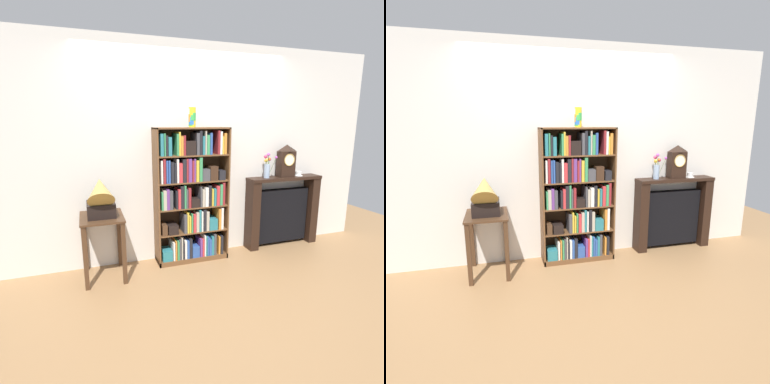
# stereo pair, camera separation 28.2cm
# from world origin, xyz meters

# --- Properties ---
(ground_plane) EXTENTS (7.93, 6.40, 0.02)m
(ground_plane) POSITION_xyz_m (0.00, 0.00, -0.01)
(ground_plane) COLOR #997047
(wall_back) EXTENTS (4.93, 0.08, 2.60)m
(wall_back) POSITION_xyz_m (0.14, 0.34, 1.30)
(wall_back) COLOR silver
(wall_back) RESTS_ON ground
(bookshelf) EXTENTS (0.88, 0.29, 1.63)m
(bookshelf) POSITION_xyz_m (-0.00, 0.14, 0.78)
(bookshelf) COLOR brown
(bookshelf) RESTS_ON ground
(cup_stack) EXTENTS (0.08, 0.08, 0.22)m
(cup_stack) POSITION_xyz_m (0.01, 0.15, 1.74)
(cup_stack) COLOR yellow
(cup_stack) RESTS_ON bookshelf
(side_table_left) EXTENTS (0.45, 0.53, 0.70)m
(side_table_left) POSITION_xyz_m (-1.06, 0.03, 0.52)
(side_table_left) COLOR #472D1C
(side_table_left) RESTS_ON ground
(gramophone) EXTENTS (0.29, 0.44, 0.50)m
(gramophone) POSITION_xyz_m (-1.06, -0.03, 0.92)
(gramophone) COLOR black
(gramophone) RESTS_ON side_table_left
(fireplace_mantel) EXTENTS (1.05, 0.23, 0.97)m
(fireplace_mantel) POSITION_xyz_m (1.34, 0.20, 0.48)
(fireplace_mantel) COLOR black
(fireplace_mantel) RESTS_ON ground
(mantel_clock) EXTENTS (0.21, 0.14, 0.43)m
(mantel_clock) POSITION_xyz_m (1.34, 0.18, 1.18)
(mantel_clock) COLOR black
(mantel_clock) RESTS_ON fireplace_mantel
(flower_vase) EXTENTS (0.14, 0.16, 0.33)m
(flower_vase) POSITION_xyz_m (1.06, 0.19, 1.11)
(flower_vase) COLOR #99B2D1
(flower_vase) RESTS_ON fireplace_mantel
(teacup_with_saucer) EXTENTS (0.13, 0.12, 0.06)m
(teacup_with_saucer) POSITION_xyz_m (1.55, 0.18, 0.99)
(teacup_with_saucer) COLOR white
(teacup_with_saucer) RESTS_ON fireplace_mantel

